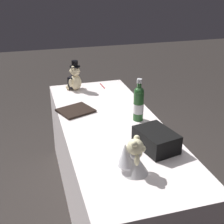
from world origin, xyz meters
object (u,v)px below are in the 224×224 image
at_px(teddy_bear_groom, 75,79).
at_px(champagne_bottle, 139,103).
at_px(gift_case_black, 156,140).
at_px(teddy_bear_bride, 132,157).
at_px(guestbook, 76,111).
at_px(signing_pen, 103,86).

distance_m(teddy_bear_groom, champagne_bottle, 0.89).
bearing_deg(gift_case_black, teddy_bear_bride, -48.90).
relative_size(teddy_bear_bride, gift_case_black, 0.71).
bearing_deg(teddy_bear_groom, gift_case_black, 14.33).
bearing_deg(guestbook, teddy_bear_groom, 149.36).
xyz_separation_m(teddy_bear_groom, champagne_bottle, (0.82, 0.36, 0.03)).
height_order(teddy_bear_groom, signing_pen, teddy_bear_groom).
bearing_deg(champagne_bottle, gift_case_black, -5.00).
relative_size(teddy_bear_bride, champagne_bottle, 0.67).
bearing_deg(signing_pen, champagne_bottle, 5.23).
distance_m(teddy_bear_bride, signing_pen, 1.48).
relative_size(teddy_bear_bride, guestbook, 0.85).
distance_m(champagne_bottle, gift_case_black, 0.44).
relative_size(signing_pen, gift_case_black, 0.49).
xyz_separation_m(champagne_bottle, gift_case_black, (0.43, -0.04, -0.08)).
bearing_deg(gift_case_black, signing_pen, -178.29).
distance_m(teddy_bear_groom, gift_case_black, 1.29).
height_order(gift_case_black, guestbook, gift_case_black).
bearing_deg(teddy_bear_bride, champagne_bottle, 156.75).
height_order(signing_pen, gift_case_black, gift_case_black).
height_order(signing_pen, guestbook, guestbook).
height_order(teddy_bear_bride, guestbook, teddy_bear_bride).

